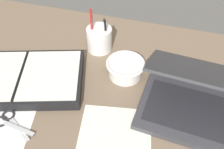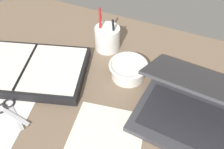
{
  "view_description": "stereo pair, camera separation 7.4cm",
  "coord_description": "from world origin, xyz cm",
  "px_view_note": "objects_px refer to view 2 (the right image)",
  "views": [
    {
      "loc": [
        15.96,
        -41.79,
        63.1
      ],
      "look_at": [
        1.34,
        9.02,
        9.0
      ],
      "focal_mm": 40.0,
      "sensor_mm": 36.0,
      "label": 1
    },
    {
      "loc": [
        22.91,
        -39.25,
        63.1
      ],
      "look_at": [
        1.34,
        9.02,
        9.0
      ],
      "focal_mm": 40.0,
      "sensor_mm": 36.0,
      "label": 2
    }
  ],
  "objects_px": {
    "laptop": "(200,110)",
    "scissors": "(8,109)",
    "bowl": "(128,69)",
    "pen_cup": "(107,38)",
    "planner": "(27,69)"
  },
  "relations": [
    {
      "from": "planner",
      "to": "scissors",
      "type": "distance_m",
      "value": 0.16
    },
    {
      "from": "laptop",
      "to": "bowl",
      "type": "distance_m",
      "value": 0.26
    },
    {
      "from": "laptop",
      "to": "planner",
      "type": "height_order",
      "value": "laptop"
    },
    {
      "from": "bowl",
      "to": "pen_cup",
      "type": "xyz_separation_m",
      "value": [
        -0.13,
        0.11,
        0.01
      ]
    },
    {
      "from": "laptop",
      "to": "planner",
      "type": "relative_size",
      "value": 0.81
    },
    {
      "from": "planner",
      "to": "bowl",
      "type": "bearing_deg",
      "value": 4.34
    },
    {
      "from": "laptop",
      "to": "scissors",
      "type": "height_order",
      "value": "laptop"
    },
    {
      "from": "pen_cup",
      "to": "bowl",
      "type": "bearing_deg",
      "value": -40.78
    },
    {
      "from": "planner",
      "to": "scissors",
      "type": "height_order",
      "value": "planner"
    },
    {
      "from": "pen_cup",
      "to": "planner",
      "type": "distance_m",
      "value": 0.3
    },
    {
      "from": "laptop",
      "to": "pen_cup",
      "type": "bearing_deg",
      "value": 156.92
    },
    {
      "from": "laptop",
      "to": "scissors",
      "type": "distance_m",
      "value": 0.56
    },
    {
      "from": "bowl",
      "to": "pen_cup",
      "type": "relative_size",
      "value": 0.79
    },
    {
      "from": "bowl",
      "to": "scissors",
      "type": "distance_m",
      "value": 0.39
    },
    {
      "from": "pen_cup",
      "to": "planner",
      "type": "bearing_deg",
      "value": -128.81
    }
  ]
}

